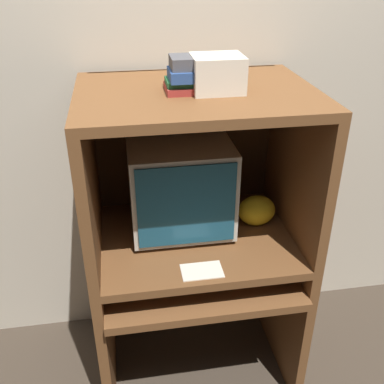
# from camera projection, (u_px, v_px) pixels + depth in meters

# --- Properties ---
(wall_back) EXTENTS (6.00, 0.06, 2.60)m
(wall_back) POSITION_uv_depth(u_px,v_px,m) (181.00, 86.00, 2.02)
(wall_back) COLOR beige
(wall_back) RESTS_ON ground_plane
(desk_base) EXTENTS (0.89, 0.69, 0.62)m
(desk_base) POSITION_uv_depth(u_px,v_px,m) (197.00, 303.00, 2.08)
(desk_base) COLOR brown
(desk_base) RESTS_ON ground_plane
(desk_monitor_shelf) EXTENTS (0.89, 0.66, 0.13)m
(desk_monitor_shelf) POSITION_uv_depth(u_px,v_px,m) (196.00, 241.00, 1.96)
(desk_monitor_shelf) COLOR brown
(desk_monitor_shelf) RESTS_ON desk_base
(hutch_upper) EXTENTS (0.89, 0.66, 0.64)m
(hutch_upper) POSITION_uv_depth(u_px,v_px,m) (195.00, 143.00, 1.77)
(hutch_upper) COLOR brown
(hutch_upper) RESTS_ON desk_monitor_shelf
(crt_monitor) EXTENTS (0.42, 0.41, 0.40)m
(crt_monitor) POSITION_uv_depth(u_px,v_px,m) (180.00, 184.00, 1.91)
(crt_monitor) COLOR beige
(crt_monitor) RESTS_ON desk_monitor_shelf
(keyboard) EXTENTS (0.39, 0.15, 0.03)m
(keyboard) POSITION_uv_depth(u_px,v_px,m) (193.00, 276.00, 1.88)
(keyboard) COLOR #2D2D30
(keyboard) RESTS_ON desk_base
(mouse) EXTENTS (0.07, 0.05, 0.03)m
(mouse) POSITION_uv_depth(u_px,v_px,m) (251.00, 267.00, 1.93)
(mouse) COLOR #28282B
(mouse) RESTS_ON desk_base
(snack_bag) EXTENTS (0.17, 0.12, 0.14)m
(snack_bag) POSITION_uv_depth(u_px,v_px,m) (257.00, 210.00, 1.99)
(snack_bag) COLOR gold
(snack_bag) RESTS_ON desk_monitor_shelf
(book_stack) EXTENTS (0.18, 0.14, 0.12)m
(book_stack) POSITION_uv_depth(u_px,v_px,m) (191.00, 75.00, 1.59)
(book_stack) COLOR maroon
(book_stack) RESTS_ON hutch_upper
(paper_card) EXTENTS (0.16, 0.10, 0.00)m
(paper_card) POSITION_uv_depth(u_px,v_px,m) (202.00, 271.00, 1.72)
(paper_card) COLOR beige
(paper_card) RESTS_ON desk_monitor_shelf
(storage_box) EXTENTS (0.18, 0.15, 0.13)m
(storage_box) POSITION_uv_depth(u_px,v_px,m) (217.00, 74.00, 1.59)
(storage_box) COLOR beige
(storage_box) RESTS_ON hutch_upper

